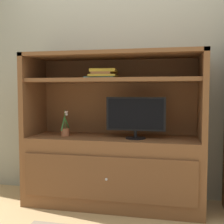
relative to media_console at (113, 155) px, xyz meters
name	(u,v)px	position (x,y,z in m)	size (l,w,h in m)	color
ground_plane	(104,221)	(0.00, -0.40, -0.49)	(8.00, 8.00, 0.00)	tan
painted_rear_wall	(120,66)	(0.00, 0.35, 0.91)	(6.00, 0.10, 2.80)	gray
media_console	(113,155)	(0.00, 0.00, 0.00)	(1.73, 0.58, 1.49)	brown
tv_monitor	(136,116)	(0.23, -0.06, 0.40)	(0.56, 0.19, 0.39)	black
potted_plant	(65,131)	(-0.49, -0.04, 0.24)	(0.08, 0.14, 0.26)	#B26642
magazine_stack	(103,74)	(-0.09, -0.01, 0.80)	(0.31, 0.36, 0.09)	teal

